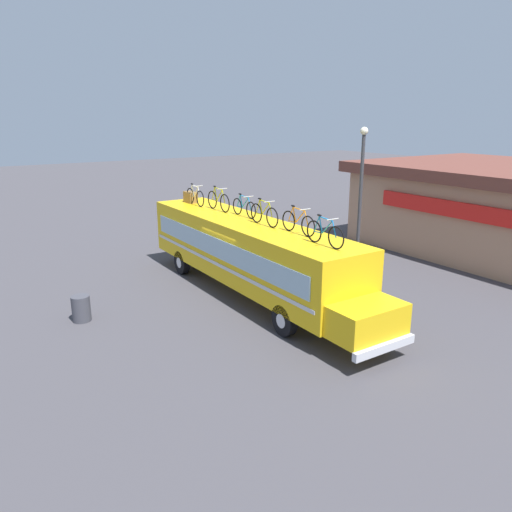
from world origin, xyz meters
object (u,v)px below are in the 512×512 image
object	(u,v)px
luggage_bag_1	(191,197)
rooftop_bicycle_5	(298,222)
bus	(249,251)
street_lamp	(361,192)
rooftop_bicycle_1	(195,196)
rooftop_bicycle_3	(244,207)
rooftop_bicycle_6	(325,233)
rooftop_bicycle_2	(218,201)
trash_bin	(81,308)
rooftop_bicycle_4	(264,214)

from	to	relation	value
luggage_bag_1	rooftop_bicycle_5	xyz separation A→B (m)	(7.39, 0.28, 0.14)
bus	street_lamp	world-z (taller)	street_lamp
luggage_bag_1	bus	bearing A→B (deg)	-0.34
rooftop_bicycle_1	rooftop_bicycle_3	size ratio (longest dim) A/B	1.00
luggage_bag_1	rooftop_bicycle_3	world-z (taller)	rooftop_bicycle_3
rooftop_bicycle_3	rooftop_bicycle_6	size ratio (longest dim) A/B	0.99
luggage_bag_1	rooftop_bicycle_3	distance (m)	4.01
rooftop_bicycle_5	rooftop_bicycle_1	bearing A→B (deg)	-176.62
rooftop_bicycle_6	street_lamp	distance (m)	6.08
bus	street_lamp	size ratio (longest dim) A/B	2.08
street_lamp	rooftop_bicycle_3	bearing A→B (deg)	-108.04
bus	rooftop_bicycle_1	size ratio (longest dim) A/B	7.76
luggage_bag_1	rooftop_bicycle_2	world-z (taller)	rooftop_bicycle_2
luggage_bag_1	rooftop_bicycle_5	world-z (taller)	rooftop_bicycle_5
rooftop_bicycle_2	street_lamp	size ratio (longest dim) A/B	0.29
rooftop_bicycle_2	trash_bin	distance (m)	6.91
rooftop_bicycle_3	trash_bin	world-z (taller)	rooftop_bicycle_3
rooftop_bicycle_4	rooftop_bicycle_5	bearing A→B (deg)	6.01
rooftop_bicycle_5	trash_bin	distance (m)	7.66
rooftop_bicycle_2	rooftop_bicycle_4	world-z (taller)	rooftop_bicycle_2
bus	luggage_bag_1	xyz separation A→B (m)	(-4.91, 0.03, 1.37)
rooftop_bicycle_4	rooftop_bicycle_5	distance (m)	1.72
luggage_bag_1	trash_bin	bearing A→B (deg)	-56.44
luggage_bag_1	rooftop_bicycle_6	world-z (taller)	rooftop_bicycle_6
trash_bin	rooftop_bicycle_4	bearing A→B (deg)	74.30
luggage_bag_1	trash_bin	world-z (taller)	luggage_bag_1
rooftop_bicycle_4	rooftop_bicycle_5	world-z (taller)	rooftop_bicycle_4
rooftop_bicycle_4	luggage_bag_1	bearing A→B (deg)	-179.03
rooftop_bicycle_6	trash_bin	size ratio (longest dim) A/B	1.91
rooftop_bicycle_2	rooftop_bicycle_6	world-z (taller)	rooftop_bicycle_2
rooftop_bicycle_3	street_lamp	bearing A→B (deg)	71.96
luggage_bag_1	street_lamp	xyz separation A→B (m)	(5.50, 4.93, 0.50)
luggage_bag_1	rooftop_bicycle_4	bearing A→B (deg)	0.97
trash_bin	rooftop_bicycle_3	bearing A→B (deg)	89.81
luggage_bag_1	rooftop_bicycle_1	size ratio (longest dim) A/B	0.44
luggage_bag_1	rooftop_bicycle_5	distance (m)	7.40
bus	rooftop_bicycle_6	xyz separation A→B (m)	(4.13, 0.02, 1.50)
rooftop_bicycle_3	rooftop_bicycle_5	world-z (taller)	rooftop_bicycle_5
rooftop_bicycle_3	rooftop_bicycle_4	size ratio (longest dim) A/B	0.97
rooftop_bicycle_6	bus	bearing A→B (deg)	-179.73
rooftop_bicycle_3	street_lamp	xyz separation A→B (m)	(1.50, 4.61, 0.38)
rooftop_bicycle_1	rooftop_bicycle_4	world-z (taller)	rooftop_bicycle_4
rooftop_bicycle_1	rooftop_bicycle_4	distance (m)	4.99
rooftop_bicycle_1	rooftop_bicycle_5	xyz separation A→B (m)	(6.69, 0.40, -0.00)
rooftop_bicycle_4	trash_bin	bearing A→B (deg)	-105.70
rooftop_bicycle_3	rooftop_bicycle_6	world-z (taller)	rooftop_bicycle_6
bus	rooftop_bicycle_2	size ratio (longest dim) A/B	7.13
bus	trash_bin	distance (m)	6.17
rooftop_bicycle_3	rooftop_bicycle_5	xyz separation A→B (m)	(3.40, -0.04, 0.02)
luggage_bag_1	rooftop_bicycle_2	bearing A→B (deg)	2.77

